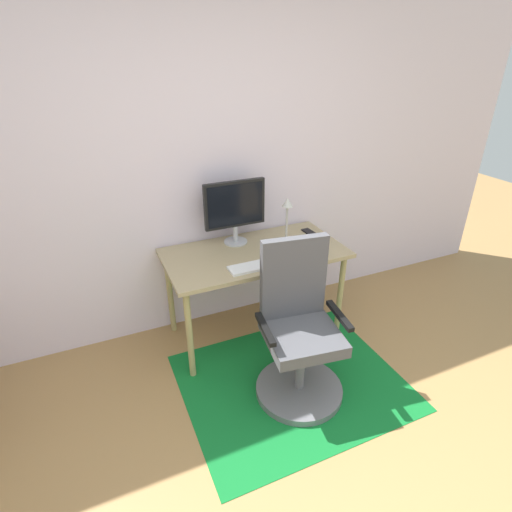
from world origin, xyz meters
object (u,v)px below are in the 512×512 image
(desk, at_px, (255,260))
(office_chair, at_px, (299,339))
(computer_mouse, at_px, (303,255))
(keyboard, at_px, (259,265))
(coffee_cup, at_px, (307,242))
(desk_lamp, at_px, (287,219))
(monitor, at_px, (235,207))
(cell_phone, at_px, (309,232))

(desk, xyz_separation_m, office_chair, (0.01, -0.68, -0.25))
(computer_mouse, height_order, office_chair, office_chair)
(keyboard, relative_size, coffee_cup, 4.91)
(desk, height_order, office_chair, office_chair)
(keyboard, distance_m, desk_lamp, 0.41)
(monitor, distance_m, coffee_cup, 0.60)
(computer_mouse, bearing_deg, desk_lamp, 109.15)
(office_chair, bearing_deg, desk, 98.80)
(keyboard, bearing_deg, desk_lamp, 29.55)
(monitor, bearing_deg, computer_mouse, -49.82)
(office_chair, bearing_deg, desk_lamp, 78.50)
(desk, height_order, keyboard, keyboard)
(cell_phone, height_order, desk_lamp, desk_lamp)
(desk, distance_m, computer_mouse, 0.37)
(cell_phone, relative_size, desk_lamp, 0.35)
(monitor, height_order, desk_lamp, monitor)
(computer_mouse, bearing_deg, monitor, 130.18)
(cell_phone, relative_size, office_chair, 0.13)
(desk_lamp, bearing_deg, computer_mouse, -70.85)
(computer_mouse, relative_size, cell_phone, 0.74)
(monitor, xyz_separation_m, coffee_cup, (0.46, -0.30, -0.25))
(computer_mouse, xyz_separation_m, coffee_cup, (0.10, 0.12, 0.03))
(monitor, relative_size, computer_mouse, 4.69)
(cell_phone, height_order, office_chair, office_chair)
(monitor, relative_size, desk_lamp, 1.22)
(keyboard, relative_size, desk_lamp, 1.08)
(keyboard, height_order, computer_mouse, computer_mouse)
(coffee_cup, bearing_deg, keyboard, -164.82)
(cell_phone, bearing_deg, monitor, 170.30)
(computer_mouse, height_order, coffee_cup, coffee_cup)
(monitor, distance_m, computer_mouse, 0.62)
(computer_mouse, distance_m, desk_lamp, 0.28)
(keyboard, height_order, desk_lamp, desk_lamp)
(coffee_cup, bearing_deg, office_chair, -123.30)
(monitor, distance_m, office_chair, 1.08)
(cell_phone, bearing_deg, computer_mouse, -129.58)
(desk, distance_m, desk_lamp, 0.40)
(keyboard, height_order, cell_phone, keyboard)
(desk, relative_size, desk_lamp, 3.33)
(desk, relative_size, cell_phone, 9.49)
(monitor, height_order, computer_mouse, monitor)
(keyboard, distance_m, office_chair, 0.57)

